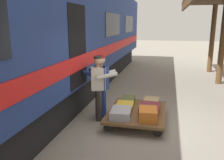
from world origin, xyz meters
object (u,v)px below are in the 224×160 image
at_px(suitcase_olive_duffel, 128,100).
at_px(suitcase_orange_carryall, 148,114).
at_px(suitcase_gray_aluminum, 121,113).
at_px(suitcase_burgundy_valise, 150,108).
at_px(suitcase_tan_vintage, 151,102).
at_px(train_car, 23,41).
at_px(porter_by_door, 99,86).
at_px(luggage_cart, 137,112).
at_px(suitcase_yellow_case, 125,106).
at_px(porter_in_overalls, 100,85).

bearing_deg(suitcase_olive_duffel, suitcase_orange_carryall, 121.81).
bearing_deg(suitcase_gray_aluminum, suitcase_burgundy_valise, -141.13).
height_order(suitcase_gray_aluminum, suitcase_tan_vintage, suitcase_gray_aluminum).
distance_m(train_car, porter_by_door, 2.27).
distance_m(luggage_cart, suitcase_gray_aluminum, 0.63).
xyz_separation_m(luggage_cart, suitcase_burgundy_valise, (-0.32, 0.00, 0.13)).
bearing_deg(luggage_cart, suitcase_olive_duffel, -58.19).
bearing_deg(suitcase_gray_aluminum, suitcase_yellow_case, -90.00).
height_order(suitcase_gray_aluminum, suitcase_orange_carryall, suitcase_orange_carryall).
xyz_separation_m(suitcase_orange_carryall, porter_in_overalls, (1.31, -0.51, 0.50)).
height_order(suitcase_yellow_case, suitcase_orange_carryall, suitcase_orange_carryall).
distance_m(train_car, suitcase_olive_duffel, 3.23).
bearing_deg(suitcase_tan_vintage, luggage_cart, 58.19).
distance_m(luggage_cart, porter_by_door, 1.21).
xyz_separation_m(train_car, porter_in_overalls, (-1.96, -0.34, -1.14)).
bearing_deg(porter_by_door, suitcase_gray_aluminum, 148.00).
bearing_deg(porter_in_overalls, suitcase_gray_aluminum, 142.07).
bearing_deg(porter_by_door, suitcase_yellow_case, -171.26).
bearing_deg(luggage_cart, train_car, 6.73).
bearing_deg(porter_in_overalls, suitcase_yellow_case, -179.32).
relative_size(luggage_cart, suitcase_olive_duffel, 3.46).
distance_m(train_car, suitcase_tan_vintage, 3.77).
distance_m(suitcase_yellow_case, suitcase_olive_duffel, 0.52).
bearing_deg(porter_in_overalls, suitcase_orange_carryall, 158.53).
xyz_separation_m(suitcase_burgundy_valise, suitcase_orange_carryall, (0.00, 0.52, 0.04)).
xyz_separation_m(luggage_cart, porter_by_door, (0.99, 0.10, 0.67)).
height_order(suitcase_gray_aluminum, porter_in_overalls, porter_in_overalls).
bearing_deg(train_car, suitcase_tan_vintage, -165.09).
distance_m(suitcase_yellow_case, suitcase_burgundy_valise, 0.65).
relative_size(suitcase_yellow_case, suitcase_gray_aluminum, 0.83).
bearing_deg(suitcase_orange_carryall, suitcase_burgundy_valise, -90.00).
bearing_deg(train_car, suitcase_burgundy_valise, -173.93).
bearing_deg(suitcase_gray_aluminum, porter_in_overalls, -37.93).
bearing_deg(suitcase_yellow_case, luggage_cart, 180.00).
height_order(porter_in_overalls, porter_by_door, same).
relative_size(suitcase_gray_aluminum, suitcase_tan_vintage, 1.25).
distance_m(suitcase_olive_duffel, suitcase_orange_carryall, 1.23).
relative_size(suitcase_tan_vintage, suitcase_olive_duffel, 0.92).
bearing_deg(suitcase_yellow_case, suitcase_tan_vintage, -141.13).
distance_m(train_car, suitcase_orange_carryall, 3.66).
bearing_deg(luggage_cart, suitcase_orange_carryall, 121.81).
xyz_separation_m(train_car, suitcase_burgundy_valise, (-3.27, -0.35, -1.68)).
relative_size(train_car, luggage_cart, 11.23).
height_order(luggage_cart, suitcase_olive_duffel, suitcase_olive_duffel).
bearing_deg(suitcase_burgundy_valise, porter_in_overalls, 0.34).
distance_m(porter_in_overalls, porter_by_door, 0.10).
relative_size(suitcase_gray_aluminum, suitcase_olive_duffel, 1.15).
height_order(suitcase_olive_duffel, porter_in_overalls, porter_in_overalls).
bearing_deg(suitcase_yellow_case, suitcase_orange_carryall, 141.13).
height_order(suitcase_yellow_case, suitcase_burgundy_valise, suitcase_burgundy_valise).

